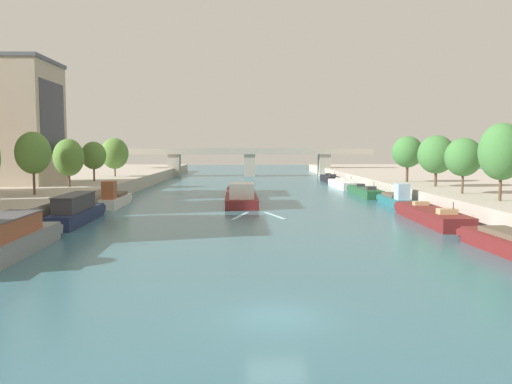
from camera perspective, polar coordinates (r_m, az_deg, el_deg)
ground_plane at (r=22.35m, az=2.27°, el=-13.55°), size 400.00×400.00×0.00m
quay_left at (r=84.28m, az=-26.27°, el=0.25°), size 36.00×170.00×2.11m
quay_right at (r=85.45m, az=25.30°, el=0.34°), size 36.00×170.00×2.11m
barge_midriver at (r=68.85m, az=-1.68°, el=-0.32°), size 4.36×23.56×2.90m
wake_behind_barge at (r=54.38m, az=0.19°, el=-2.60°), size 5.60×5.93×0.03m
moored_boat_left_downstream at (r=37.41m, az=-25.91°, el=-4.77°), size 3.31×14.74×2.68m
moored_boat_left_gap_after at (r=51.73m, az=-19.15°, el=-1.97°), size 2.56×12.87×2.80m
moored_boat_left_upstream at (r=65.16m, az=-15.21°, el=-0.70°), size 2.03×10.68×3.28m
moored_boat_right_gap_after at (r=52.54m, az=18.62°, el=-2.40°), size 3.22×15.30×2.39m
moored_boat_right_midway at (r=66.14m, az=15.03°, el=-0.71°), size 2.01×10.50×2.92m
moored_boat_right_second at (r=79.10m, az=11.83°, el=0.06°), size 2.57×14.06×2.29m
moored_boat_right_downstream at (r=93.95m, az=9.56°, el=0.86°), size 3.23×14.44×2.39m
moored_boat_right_lone at (r=110.34m, az=8.11°, el=1.47°), size 2.51×12.20×2.41m
tree_left_by_lamp at (r=59.90m, az=-23.31°, el=3.97°), size 3.69×3.69×6.70m
tree_left_midway at (r=70.61m, az=-19.92°, el=3.58°), size 3.83×3.83×6.17m
tree_left_third at (r=82.20m, az=-17.43°, el=3.85°), size 3.72×3.72×5.96m
tree_left_distant at (r=94.55m, az=-15.29°, el=4.11°), size 4.79×4.79×6.77m
tree_right_second at (r=53.60m, az=25.40°, el=4.03°), size 4.20×4.20×7.30m
tree_right_midway at (r=60.65m, az=21.84°, el=3.58°), size 3.93×3.93×6.08m
tree_right_past_mid at (r=71.01m, az=19.21°, el=3.92°), size 4.70×4.70×6.63m
tree_right_third at (r=79.67m, az=16.33°, el=4.25°), size 4.47×4.47×6.73m
bridge_far at (r=131.09m, az=-0.72°, el=3.71°), size 61.84×4.40×7.06m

